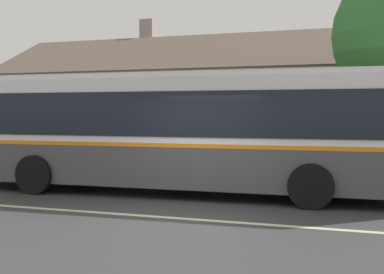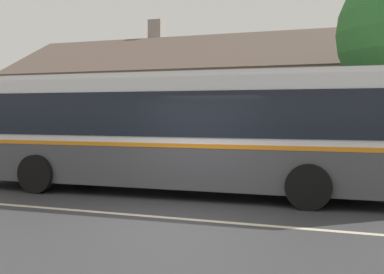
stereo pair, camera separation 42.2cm
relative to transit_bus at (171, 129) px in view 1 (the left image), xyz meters
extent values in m
plane|color=#38383A|center=(1.22, -2.90, -1.65)|extent=(300.00, 300.00, 0.00)
cube|color=gray|center=(1.22, 3.10, -1.58)|extent=(60.00, 3.00, 0.15)
cube|color=beige|center=(1.22, -2.90, -1.65)|extent=(60.00, 0.16, 0.01)
cube|color=gray|center=(1.48, 10.39, 0.22)|extent=(24.97, 8.54, 3.75)
cube|color=brown|center=(1.48, 8.25, 3.08)|extent=(25.57, 4.34, 2.11)
cube|color=brown|center=(1.48, 12.52, 3.08)|extent=(25.57, 4.34, 2.11)
cube|color=gray|center=(-5.39, 11.24, 4.56)|extent=(0.70, 0.70, 1.20)
cube|color=black|center=(-7.26, 6.09, 0.41)|extent=(1.10, 0.06, 1.30)
cube|color=#4C3323|center=(5.22, 6.09, -0.60)|extent=(1.00, 0.06, 2.10)
cube|color=#47474C|center=(-0.02, 0.00, -0.88)|extent=(11.86, 2.81, 1.00)
cube|color=orange|center=(-0.02, 0.00, -0.33)|extent=(11.88, 2.83, 0.10)
cube|color=white|center=(-0.02, 0.00, 0.51)|extent=(11.86, 2.81, 1.57)
cube|color=white|center=(-0.02, 0.00, 1.35)|extent=(11.62, 2.68, 0.12)
cube|color=black|center=(-0.05, 1.26, 0.41)|extent=(10.85, 0.31, 1.07)
cube|color=black|center=(0.02, -1.27, 0.41)|extent=(10.85, 0.31, 1.07)
cube|color=#B21919|center=(-1.52, 1.23, -0.88)|extent=(3.30, 0.12, 0.70)
cube|color=black|center=(4.55, 1.39, -0.22)|extent=(0.90, 0.05, 2.32)
cylinder|color=black|center=(3.61, 1.34, -1.15)|extent=(1.01, 0.31, 1.00)
cylinder|color=black|center=(3.67, -1.16, -1.15)|extent=(1.01, 0.31, 1.00)
cylinder|color=black|center=(-3.29, 1.16, -1.15)|extent=(1.01, 0.31, 1.00)
cylinder|color=black|center=(-3.23, -1.34, -1.15)|extent=(1.01, 0.31, 1.00)
cube|color=#4C4C4C|center=(-6.48, 3.02, -1.05)|extent=(1.81, 0.10, 0.04)
cube|color=#4C4C4C|center=(-6.48, 2.88, -1.05)|extent=(1.81, 0.10, 0.04)
cube|color=#4C4C4C|center=(-6.48, 2.73, -1.05)|extent=(1.81, 0.10, 0.04)
cube|color=#4C4C4C|center=(-6.48, 2.61, -0.75)|extent=(1.81, 0.04, 0.10)
cube|color=#4C4C4C|center=(-6.48, 2.61, -0.61)|extent=(1.81, 0.04, 0.10)
cube|color=black|center=(-5.76, 2.88, -1.28)|extent=(0.08, 0.43, 0.45)
cube|color=black|center=(-7.21, 2.88, -1.28)|extent=(0.08, 0.43, 0.45)
cube|color=#4C4C4C|center=(-2.17, 2.56, -1.05)|extent=(1.65, 0.10, 0.04)
cube|color=#4C4C4C|center=(-2.17, 2.42, -1.05)|extent=(1.65, 0.10, 0.04)
cube|color=#4C4C4C|center=(-2.17, 2.27, -1.05)|extent=(1.65, 0.10, 0.04)
cube|color=#4C4C4C|center=(-2.17, 2.15, -0.75)|extent=(1.65, 0.04, 0.10)
cube|color=#4C4C4C|center=(-2.17, 2.15, -0.61)|extent=(1.65, 0.04, 0.10)
cube|color=black|center=(-1.51, 2.42, -1.28)|extent=(0.08, 0.43, 0.45)
cube|color=black|center=(-2.83, 2.42, -1.28)|extent=(0.08, 0.43, 0.45)
camera|label=1|loc=(4.39, -11.79, 0.46)|focal=45.00mm
camera|label=2|loc=(4.79, -11.66, 0.46)|focal=45.00mm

